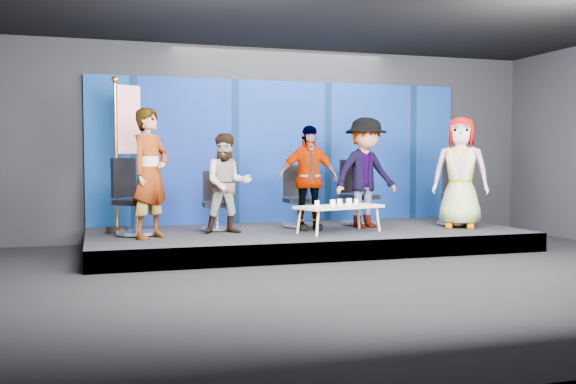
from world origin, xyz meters
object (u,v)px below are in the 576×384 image
panelist_a (150,173)px  chair_e (456,203)px  panelist_b (227,184)px  chair_a (134,210)px  mug_c (340,202)px  panelist_d (366,173)px  chair_c (299,207)px  chair_d (358,203)px  panelist_e (461,172)px  mug_a (317,203)px  mug_d (349,202)px  mug_b (333,203)px  flag_stand (124,150)px  coffee_table (339,208)px  mug_e (356,201)px  chair_b (217,211)px  panelist_c (308,178)px

panelist_a → chair_e: 5.40m
panelist_b → chair_a: bearing=176.9°
panelist_b → mug_c: size_ratio=16.22×
panelist_b → panelist_d: (2.42, 0.15, 0.15)m
panelist_b → chair_c: (1.37, 0.60, -0.44)m
chair_d → panelist_e: size_ratio=0.61×
panelist_d → panelist_e: (1.53, -0.50, 0.01)m
mug_a → mug_d: mug_d is taller
mug_b → flag_stand: size_ratio=0.04×
coffee_table → mug_d: 0.21m
mug_d → mug_e: 0.26m
mug_e → chair_b: bearing=162.1°
chair_a → mug_a: (2.74, -0.65, 0.09)m
chair_e → mug_b: 2.66m
panelist_d → mug_c: size_ratio=19.32×
coffee_table → panelist_d: bearing=39.0°
chair_b → coffee_table: (1.80, -0.91, 0.08)m
panelist_e → flag_stand: size_ratio=0.77×
mug_a → coffee_table: bearing=9.4°
mug_a → panelist_d: bearing=30.0°
panelist_d → chair_e: bearing=-13.5°
chair_b → panelist_d: bearing=-4.4°
panelist_c → chair_e: 2.82m
chair_e → flag_stand: 5.78m
chair_c → chair_d: size_ratio=0.92×
panelist_b → chair_e: panelist_b is taller
flag_stand → panelist_b: bearing=-43.1°
panelist_b → chair_d: size_ratio=1.36×
coffee_table → mug_a: mug_a is taller
panelist_c → chair_c: bearing=90.7°
chair_c → chair_b: bearing=-175.1°
panelist_a → panelist_c: 2.61m
chair_e → panelist_e: panelist_e is taller
chair_b → mug_e: bearing=-14.5°
mug_d → flag_stand: size_ratio=0.04×
chair_d → chair_e: (1.66, -0.53, 0.00)m
panelist_b → coffee_table: 1.81m
mug_b → chair_a: bearing=167.0°
panelist_b → mug_d: size_ratio=14.81×
chair_c → panelist_e: size_ratio=0.56×
chair_b → panelist_d: (2.50, -0.34, 0.62)m
panelist_a → chair_e: bearing=-39.9°
coffee_table → flag_stand: size_ratio=0.62×
flag_stand → panelist_a: bearing=-91.7°
panelist_a → panelist_e: size_ratio=1.02×
chair_c → panelist_c: panelist_c is taller
coffee_table → chair_a: bearing=169.5°
panelist_c → panelist_d: bearing=3.9°
chair_a → flag_stand: flag_stand is taller
panelist_b → mug_c: bearing=-8.1°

